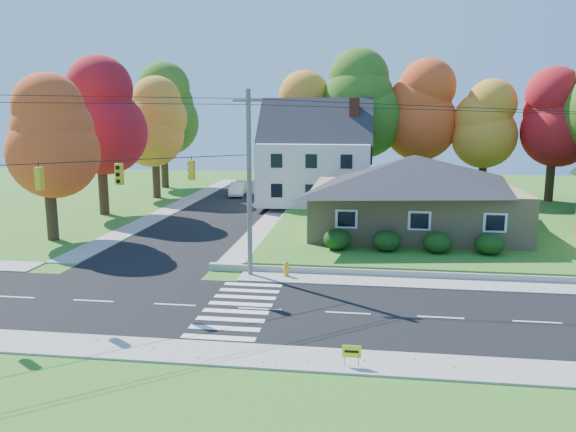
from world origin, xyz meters
name	(u,v)px	position (x,y,z in m)	size (l,w,h in m)	color
ground	(260,309)	(0.00, 0.00, 0.00)	(120.00, 120.00, 0.00)	#3D7923
road_main	(260,309)	(0.00, 0.00, 0.01)	(90.00, 8.00, 0.02)	black
road_cross	(227,209)	(-8.00, 26.00, 0.01)	(8.00, 44.00, 0.02)	black
sidewalk_north	(277,277)	(0.00, 5.00, 0.04)	(90.00, 2.00, 0.08)	#9C9A90
sidewalk_south	(234,355)	(0.00, -5.00, 0.04)	(90.00, 2.00, 0.08)	#9C9A90
lawn	(472,223)	(13.00, 21.00, 0.25)	(30.00, 30.00, 0.50)	#3D7923
ranch_house	(414,192)	(8.00, 16.00, 3.27)	(14.60, 10.60, 5.40)	tan
colonial_house	(316,159)	(0.04, 28.00, 4.58)	(10.40, 8.40, 9.60)	silver
hedge_row	(412,242)	(7.50, 9.80, 1.14)	(10.70, 1.70, 1.27)	#163A10
traffic_infrastructure	(261,193)	(-0.15, 1.35, 5.15)	(38.10, 10.66, 10.00)	#666059
tree_lot_0	(301,117)	(-2.00, 34.00, 8.31)	(6.72, 6.72, 12.51)	#3F2A19
tree_lot_1	(361,104)	(4.00, 33.00, 9.61)	(7.84, 7.84, 14.60)	#3F2A19
tree_lot_2	(422,111)	(10.00, 34.00, 8.96)	(7.28, 7.28, 13.56)	#3F2A19
tree_lot_3	(486,125)	(16.00, 33.00, 7.65)	(6.16, 6.16, 11.47)	#3F2A19
tree_lot_4	(555,118)	(22.00, 32.00, 8.31)	(6.72, 6.72, 12.51)	#3F2A19
tree_west_0	(46,137)	(-17.00, 12.00, 7.15)	(6.16, 6.16, 11.47)	#3F2A19
tree_west_1	(99,117)	(-18.00, 22.00, 8.46)	(7.28, 7.28, 13.56)	#3F2A19
tree_west_2	(154,122)	(-17.00, 32.00, 7.81)	(6.72, 6.72, 12.51)	#3F2A19
tree_west_3	(162,110)	(-19.00, 40.00, 9.11)	(7.84, 7.84, 14.60)	#3F2A19
white_car	(237,189)	(-8.92, 34.33, 0.73)	(1.51, 4.34, 1.43)	white
fire_hydrant	(286,270)	(0.49, 5.13, 0.43)	(0.51, 0.40, 0.90)	gold
yard_sign	(352,352)	(4.28, -5.41, 0.59)	(0.66, 0.05, 0.83)	black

